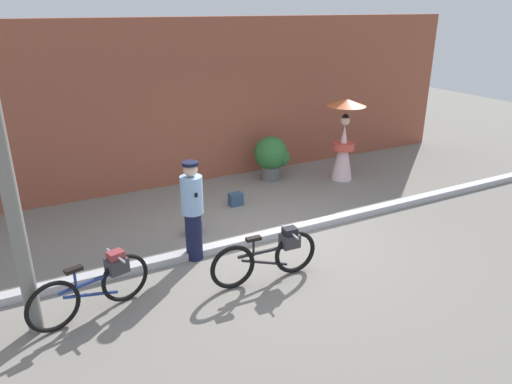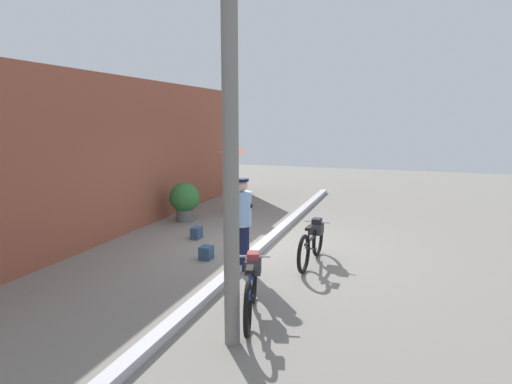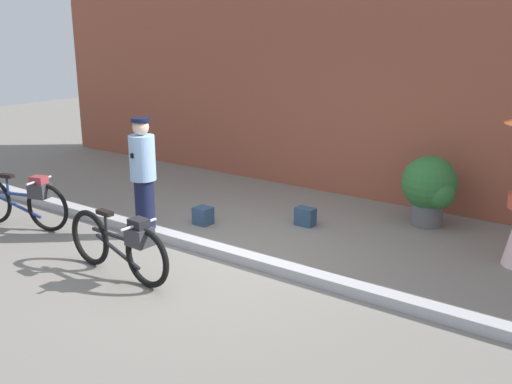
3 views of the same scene
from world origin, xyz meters
name	(u,v)px [view 3 (image 3 of 3)]	position (x,y,z in m)	size (l,w,h in m)	color
ground_plane	(230,258)	(0.00, 0.00, 0.00)	(30.00, 30.00, 0.00)	gray
building_wall	(363,88)	(0.00, 3.50, 1.77)	(14.00, 0.40, 3.55)	brown
sidewalk_curb	(230,254)	(0.00, 0.00, 0.06)	(14.00, 0.20, 0.12)	#B2B2B7
bicycle_near_officer	(24,200)	(-3.02, -0.81, 0.41)	(1.61, 0.58, 0.78)	black
bicycle_far_side	(121,244)	(-0.64, -1.14, 0.40)	(1.68, 0.48, 0.76)	black
person_officer	(143,175)	(-1.40, -0.05, 0.86)	(0.34, 0.38, 1.61)	#141938
potted_plant_by_door	(430,188)	(1.53, 2.62, 0.56)	(0.79, 0.77, 1.00)	#59595B
backpack_on_pavement	(203,215)	(-1.10, 0.77, 0.13)	(0.24, 0.22, 0.25)	navy
backpack_spare	(305,216)	(0.11, 1.59, 0.14)	(0.27, 0.18, 0.26)	navy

